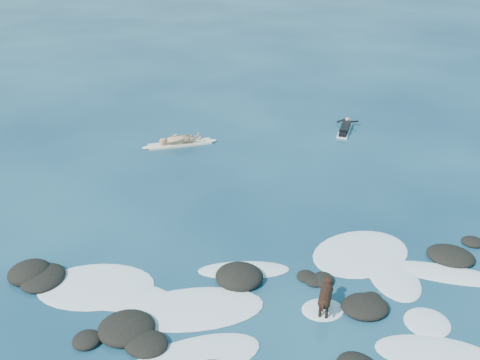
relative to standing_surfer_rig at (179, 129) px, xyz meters
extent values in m
plane|color=#0A2642|center=(2.39, -9.32, -0.73)|extent=(160.00, 160.00, 0.00)
ellipsoid|color=black|center=(4.70, -10.85, -0.67)|extent=(0.62, 0.56, 0.24)
ellipsoid|color=black|center=(4.41, -11.20, -0.64)|extent=(1.23, 1.05, 0.38)
ellipsoid|color=black|center=(8.70, -8.72, -0.67)|extent=(0.84, 0.78, 0.23)
ellipsoid|color=black|center=(-1.60, -11.24, -0.62)|extent=(1.43, 1.31, 0.46)
ellipsoid|color=black|center=(3.65, -9.94, -0.68)|extent=(0.77, 0.83, 0.22)
ellipsoid|color=black|center=(3.41, -9.94, -0.68)|extent=(0.58, 0.57, 0.20)
ellipsoid|color=black|center=(-4.02, -8.92, -0.64)|extent=(1.59, 1.67, 0.37)
ellipsoid|color=black|center=(-1.13, -11.79, -0.65)|extent=(1.37, 1.29, 0.34)
ellipsoid|color=black|center=(3.23, -9.72, -0.68)|extent=(0.71, 0.72, 0.20)
ellipsoid|color=black|center=(7.64, -9.38, -0.63)|extent=(1.74, 1.63, 0.39)
ellipsoid|color=black|center=(1.36, -9.60, -0.60)|extent=(1.60, 1.49, 0.54)
ellipsoid|color=black|center=(-4.42, -8.68, -0.60)|extent=(1.52, 1.47, 0.53)
ellipsoid|color=black|center=(-2.53, -11.47, -0.66)|extent=(0.89, 0.88, 0.29)
ellipsoid|color=white|center=(5.79, -11.88, -0.72)|extent=(1.39, 1.37, 0.12)
ellipsoid|color=white|center=(5.54, -12.91, -0.72)|extent=(3.04, 2.01, 0.12)
ellipsoid|color=white|center=(5.65, -10.05, -0.72)|extent=(1.38, 2.15, 0.12)
ellipsoid|color=white|center=(7.16, -10.05, -0.72)|extent=(3.35, 2.09, 0.12)
ellipsoid|color=white|center=(-2.54, -9.37, -0.72)|extent=(3.40, 2.39, 0.12)
ellipsoid|color=white|center=(0.06, -10.62, -0.72)|extent=(3.66, 1.73, 0.12)
ellipsoid|color=white|center=(-0.02, -12.33, -0.72)|extent=(3.41, 2.01, 0.12)
ellipsoid|color=white|center=(5.12, -8.80, -0.72)|extent=(3.71, 3.23, 0.12)
ellipsoid|color=white|center=(1.55, -9.17, -0.72)|extent=(2.69, 1.08, 0.12)
ellipsoid|color=white|center=(-2.24, -9.72, -0.72)|extent=(4.06, 2.38, 0.12)
ellipsoid|color=white|center=(3.34, -11.09, -0.72)|extent=(1.10, 0.90, 0.12)
cube|color=beige|center=(0.00, 0.00, -0.68)|extent=(2.76, 0.94, 0.09)
ellipsoid|color=beige|center=(1.34, 0.19, -0.68)|extent=(0.58, 0.38, 0.10)
ellipsoid|color=beige|center=(-1.34, -0.19, -0.68)|extent=(0.58, 0.38, 0.10)
imported|color=tan|center=(0.00, 0.00, 0.24)|extent=(0.51, 0.70, 1.76)
cube|color=white|center=(7.55, 0.64, -0.69)|extent=(1.30, 2.07, 0.08)
ellipsoid|color=white|center=(7.99, 1.58, -0.69)|extent=(0.42, 0.51, 0.08)
cube|color=black|center=(7.55, 0.64, -0.54)|extent=(0.88, 1.31, 0.21)
sphere|color=tan|center=(7.86, 1.31, -0.43)|extent=(0.29, 0.29, 0.22)
cylinder|color=black|center=(7.69, 1.54, -0.55)|extent=(0.52, 0.10, 0.23)
cylinder|color=black|center=(8.16, 1.32, -0.55)|extent=(0.41, 0.44, 0.23)
cube|color=black|center=(7.25, 0.00, -0.58)|extent=(0.51, 0.60, 0.13)
cylinder|color=black|center=(3.34, -11.19, -0.19)|extent=(0.53, 0.70, 0.31)
sphere|color=black|center=(3.45, -10.92, -0.19)|extent=(0.42, 0.42, 0.32)
sphere|color=black|center=(3.23, -11.45, -0.19)|extent=(0.38, 0.38, 0.29)
sphere|color=black|center=(3.52, -10.75, -0.08)|extent=(0.30, 0.30, 0.23)
cone|color=black|center=(3.58, -10.63, -0.10)|extent=(0.17, 0.18, 0.12)
cone|color=black|center=(3.46, -10.74, 0.01)|extent=(0.13, 0.11, 0.11)
cone|color=black|center=(3.57, -10.79, 0.01)|extent=(0.13, 0.11, 0.11)
cylinder|color=black|center=(3.35, -10.95, -0.52)|extent=(0.10, 0.10, 0.42)
cylinder|color=black|center=(3.50, -11.02, -0.52)|extent=(0.10, 0.10, 0.42)
cylinder|color=black|center=(3.18, -11.36, -0.52)|extent=(0.10, 0.10, 0.42)
cylinder|color=black|center=(3.33, -11.42, -0.52)|extent=(0.10, 0.10, 0.42)
cylinder|color=black|center=(3.17, -11.58, -0.14)|extent=(0.17, 0.30, 0.18)
camera|label=1|loc=(-0.13, -21.37, 8.53)|focal=40.00mm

